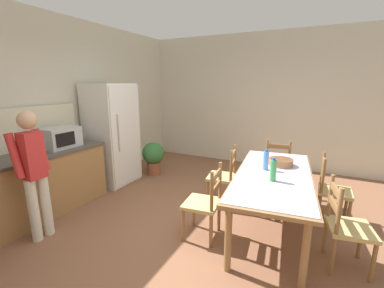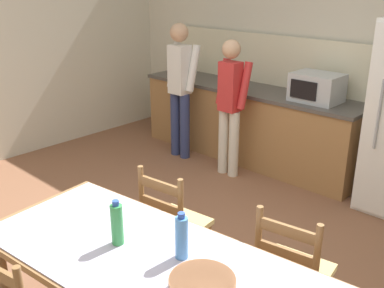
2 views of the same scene
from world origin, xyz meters
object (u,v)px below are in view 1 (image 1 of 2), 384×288
(chair_side_near_left, at_px, (346,227))
(microwave, at_px, (60,137))
(refrigerator, at_px, (112,134))
(chair_side_far_right, at_px, (224,176))
(serving_bowl, at_px, (281,162))
(person_at_counter, at_px, (34,169))
(chair_side_far_left, at_px, (205,203))
(potted_plant, at_px, (153,156))
(dining_table, at_px, (273,179))
(bottle_off_centre, at_px, (266,160))
(chair_side_near_right, at_px, (332,190))
(bottle_near_centre, at_px, (273,170))
(chair_head_end, at_px, (277,165))

(chair_side_near_left, bearing_deg, microwave, 84.07)
(refrigerator, xyz_separation_m, chair_side_far_right, (0.04, -2.17, -0.47))
(microwave, xyz_separation_m, serving_bowl, (1.06, -3.00, -0.25))
(person_at_counter, bearing_deg, chair_side_far_left, -153.44)
(chair_side_far_right, bearing_deg, refrigerator, -97.64)
(microwave, bearing_deg, potted_plant, -14.66)
(microwave, height_order, dining_table, microwave)
(dining_table, bearing_deg, chair_side_near_left, -117.09)
(chair_side_far_right, bearing_deg, bottle_off_centre, 56.59)
(chair_side_far_left, bearing_deg, chair_side_near_right, 122.89)
(dining_table, distance_m, bottle_near_centre, 0.33)
(chair_head_end, height_order, person_at_counter, person_at_counter)
(dining_table, relative_size, potted_plant, 3.30)
(chair_side_far_right, relative_size, chair_head_end, 1.00)
(serving_bowl, bearing_deg, chair_side_far_left, 142.42)
(dining_table, bearing_deg, microwave, 102.99)
(chair_side_near_left, relative_size, chair_side_far_left, 1.00)
(chair_side_near_left, xyz_separation_m, chair_side_far_right, (0.80, 1.57, 0.00))
(chair_side_far_right, bearing_deg, chair_side_near_right, 87.41)
(serving_bowl, relative_size, chair_side_near_left, 0.35)
(person_at_counter, height_order, potted_plant, person_at_counter)
(bottle_off_centre, distance_m, potted_plant, 2.62)
(bottle_off_centre, bearing_deg, serving_bowl, -28.01)
(refrigerator, distance_m, serving_bowl, 2.98)
(refrigerator, xyz_separation_m, bottle_off_centre, (-0.27, -2.83, -0.04))
(potted_plant, bearing_deg, bottle_near_centre, -116.79)
(bottle_near_centre, distance_m, chair_side_far_left, 0.88)
(refrigerator, relative_size, potted_plant, 2.75)
(bottle_near_centre, distance_m, person_at_counter, 2.74)
(dining_table, xyz_separation_m, chair_side_near_left, (-0.40, -0.78, -0.23))
(bottle_off_centre, xyz_separation_m, person_at_counter, (-1.53, 2.33, -0.01))
(chair_side_far_right, relative_size, person_at_counter, 0.59)
(serving_bowl, xyz_separation_m, potted_plant, (0.65, 2.55, -0.41))
(chair_side_far_left, bearing_deg, bottle_off_centre, 132.85)
(refrigerator, height_order, chair_side_far_left, refrigerator)
(refrigerator, distance_m, potted_plant, 0.95)
(chair_side_far_left, xyz_separation_m, potted_plant, (1.58, 1.84, -0.06))
(bottle_near_centre, height_order, person_at_counter, person_at_counter)
(serving_bowl, height_order, chair_side_near_left, chair_side_near_left)
(chair_side_near_left, xyz_separation_m, potted_plant, (1.43, 3.31, -0.06))
(chair_side_near_right, bearing_deg, dining_table, 128.72)
(serving_bowl, xyz_separation_m, chair_side_near_right, (0.18, -0.66, -0.36))
(dining_table, height_order, chair_head_end, chair_head_end)
(chair_side_near_left, height_order, chair_side_far_right, same)
(chair_side_far_right, xyz_separation_m, chair_head_end, (0.94, -0.64, 0.00))
(microwave, distance_m, bottle_off_centre, 2.96)
(potted_plant, bearing_deg, chair_side_near_right, -98.36)
(serving_bowl, distance_m, chair_side_far_left, 1.22)
(chair_side_far_left, distance_m, person_at_counter, 2.02)
(microwave, relative_size, dining_table, 0.23)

